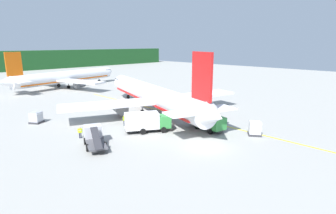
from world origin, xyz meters
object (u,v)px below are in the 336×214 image
object	(u,v)px
service_truck_baggage	(147,121)
crew_loader_right	(169,120)
cargo_container_near	(36,118)
cargo_container_mid	(255,128)
airliner_foreground	(153,95)
service_truck_fuel	(207,120)
airliner_mid_apron	(65,77)
service_truck_catering	(94,136)
crew_loader_left	(124,119)
crew_marshaller	(80,132)

from	to	relation	value
service_truck_baggage	crew_loader_right	world-z (taller)	service_truck_baggage
service_truck_baggage	cargo_container_near	size ratio (longest dim) A/B	2.83
cargo_container_mid	crew_loader_right	xyz separation A→B (m)	(-5.68, 11.77, -0.02)
airliner_foreground	cargo_container_near	world-z (taller)	airliner_foreground
airliner_foreground	service_truck_baggage	bearing A→B (deg)	-136.84
service_truck_fuel	service_truck_baggage	xyz separation A→B (m)	(-7.23, 5.62, 0.21)
airliner_foreground	service_truck_fuel	bearing A→B (deg)	-94.99
airliner_mid_apron	service_truck_catering	size ratio (longest dim) A/B	6.08
service_truck_fuel	service_truck_catering	distance (m)	16.91
service_truck_fuel	cargo_container_near	xyz separation A→B (m)	(-17.14, 22.27, -0.48)
service_truck_baggage	cargo_container_near	world-z (taller)	service_truck_baggage
service_truck_fuel	crew_loader_right	size ratio (longest dim) A/B	4.02
cargo_container_mid	crew_loader_left	distance (m)	20.14
service_truck_catering	cargo_container_mid	size ratio (longest dim) A/B	2.49
airliner_mid_apron	crew_marshaller	world-z (taller)	airliner_mid_apron
service_truck_catering	cargo_container_near	bearing A→B (deg)	95.42
crew_marshaller	crew_loader_right	world-z (taller)	crew_loader_right
airliner_foreground	service_truck_baggage	distance (m)	11.67
service_truck_fuel	crew_loader_right	world-z (taller)	service_truck_fuel
service_truck_fuel	cargo_container_near	world-z (taller)	service_truck_fuel
crew_loader_right	cargo_container_near	bearing A→B (deg)	129.67
airliner_mid_apron	service_truck_baggage	size ratio (longest dim) A/B	5.49
cargo_container_near	crew_loader_left	distance (m)	14.98
service_truck_fuel	cargo_container_near	bearing A→B (deg)	127.59
service_truck_fuel	crew_marshaller	xyz separation A→B (m)	(-15.65, 10.17, -0.48)
airliner_mid_apron	crew_loader_left	bearing A→B (deg)	-104.10
crew_loader_left	cargo_container_near	bearing A→B (deg)	128.79
airliner_mid_apron	crew_loader_left	distance (m)	45.74
cargo_container_mid	crew_loader_left	bearing A→B (deg)	121.36
cargo_container_near	cargo_container_mid	xyz separation A→B (m)	(19.87, -28.88, 0.07)
airliner_mid_apron	crew_loader_right	world-z (taller)	airliner_mid_apron
crew_marshaller	crew_loader_right	xyz separation A→B (m)	(12.69, -5.00, 0.04)
airliner_mid_apron	service_truck_catering	xyz separation A→B (m)	(-19.01, -48.49, -1.92)
airliner_foreground	crew_loader_right	distance (m)	9.62
crew_loader_right	airliner_mid_apron	bearing A→B (deg)	82.75
crew_marshaller	cargo_container_near	bearing A→B (deg)	97.04
service_truck_baggage	crew_loader_right	xyz separation A→B (m)	(4.27, -0.46, -0.65)
crew_marshaller	service_truck_fuel	bearing A→B (deg)	-33.02
airliner_foreground	crew_loader_right	world-z (taller)	airliner_foreground
airliner_foreground	service_truck_fuel	world-z (taller)	airliner_foreground
cargo_container_mid	crew_marshaller	xyz separation A→B (m)	(-18.37, 16.78, -0.06)
service_truck_fuel	crew_loader_left	distance (m)	13.14
airliner_foreground	service_truck_fuel	size ratio (longest dim) A/B	6.06
service_truck_catering	cargo_container_near	distance (m)	15.92
airliner_foreground	airliner_mid_apron	bearing A→B (deg)	86.97
crew_marshaller	crew_loader_left	world-z (taller)	crew_loader_left
cargo_container_near	crew_loader_right	bearing A→B (deg)	-50.33
service_truck_catering	cargo_container_mid	bearing A→B (deg)	-35.37
service_truck_catering	cargo_container_mid	world-z (taller)	service_truck_catering
crew_loader_left	service_truck_catering	bearing A→B (deg)	-152.13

